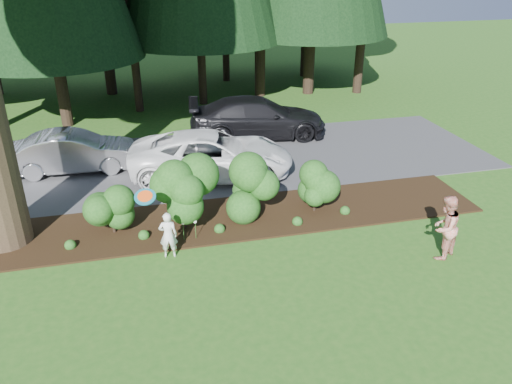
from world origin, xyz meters
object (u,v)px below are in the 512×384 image
child (168,235)px  car_white_suv (211,155)px  car_silver_wagon (74,152)px  frisbee (145,197)px  car_dark_suv (258,117)px  adult (445,227)px

child → car_white_suv: bearing=-104.3°
car_silver_wagon → child: (2.55, -5.87, -0.11)m
car_silver_wagon → frisbee: (2.12, -5.90, 0.95)m
car_dark_suv → adult: (2.17, -9.31, 0.00)m
child → frisbee: (-0.43, -0.03, 1.06)m
car_dark_suv → car_white_suv: bearing=151.4°
car_white_suv → adult: bearing=-133.2°
car_white_suv → child: (-1.74, -4.42, -0.16)m
car_white_suv → adult: (4.52, -5.96, 0.05)m
child → car_silver_wagon: bearing=-59.3°
child → adult: adult is taller
car_dark_suv → adult: bearing=-160.4°
child → frisbee: frisbee is taller
car_dark_suv → adult: 9.56m
car_silver_wagon → child: 6.41m
car_dark_suv → car_silver_wagon: bearing=112.4°
car_silver_wagon → adult: size_ratio=2.53×
adult → frisbee: frisbee is taller
child → adult: 6.44m
car_white_suv → car_dark_suv: 4.09m
child → frisbee: size_ratio=2.36×
car_white_suv → frisbee: size_ratio=10.43×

